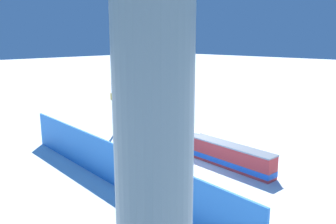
{
  "coord_description": "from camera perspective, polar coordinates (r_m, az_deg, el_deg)",
  "views": [
    {
      "loc": [
        -7.48,
        8.96,
        4.05
      ],
      "look_at": [
        0.28,
        0.98,
        1.64
      ],
      "focal_mm": 36.89,
      "sensor_mm": 36.0,
      "label": 1
    }
  ],
  "objects": [
    {
      "name": "ground_plane",
      "position": [
        12.35,
        4.14,
        -6.98
      ],
      "size": [
        120.0,
        120.0,
        0.0
      ],
      "primitive_type": "plane",
      "color": "white"
    },
    {
      "name": "snowboarder",
      "position": [
        12.39,
        1.91,
        0.36
      ],
      "size": [
        1.49,
        0.7,
        1.42
      ],
      "color": "silver",
      "rests_on": "grind_box"
    },
    {
      "name": "grind_box",
      "position": [
        12.24,
        4.17,
        -5.48
      ],
      "size": [
        6.44,
        1.04,
        0.75
      ],
      "color": "red",
      "rests_on": "ground_plane"
    },
    {
      "name": "safety_fence",
      "position": [
        9.86,
        -9.32,
        -8.39
      ],
      "size": [
        9.96,
        0.84,
        1.22
      ],
      "primitive_type": "cube",
      "rotation": [
        0.0,
        0.0,
        -0.08
      ],
      "color": "#3384DE",
      "rests_on": "ground_plane"
    },
    {
      "name": "trail_marker",
      "position": [
        14.81,
        -8.89,
        -0.07
      ],
      "size": [
        0.4,
        0.1,
        1.75
      ],
      "color": "#262628",
      "rests_on": "ground_plane"
    }
  ]
}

